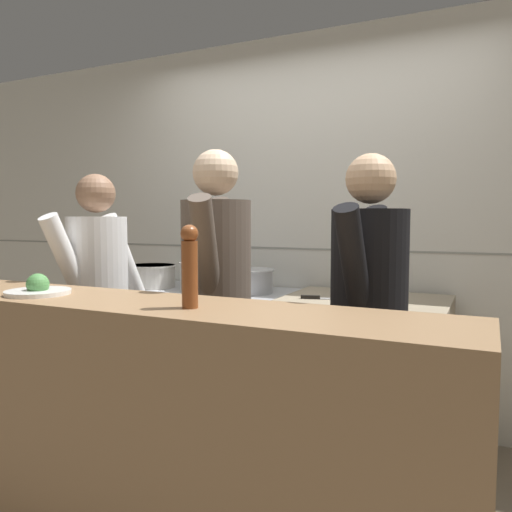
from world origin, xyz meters
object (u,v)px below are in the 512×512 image
stock_pot (152,275)px  mixing_bowl_steel (358,288)px  braising_pot (249,280)px  plated_dish_main (38,289)px  chef_line (368,321)px  oven_range (202,353)px  pepper_mill (190,265)px  chefs_knife (325,298)px  chef_sous (216,302)px  sauce_pot (202,275)px  chef_head_cook (98,303)px

stock_pot → mixing_bowl_steel: bearing=3.3°
braising_pot → plated_dish_main: size_ratio=1.24×
mixing_bowl_steel → chef_line: chef_line is taller
oven_range → mixing_bowl_steel: (1.05, 0.06, 0.50)m
mixing_bowl_steel → pepper_mill: 1.50m
chefs_knife → chef_sous: size_ratio=0.20×
braising_pot → chef_sous: (0.19, -0.76, -0.02)m
plated_dish_main → chef_line: chef_line is taller
mixing_bowl_steel → pepper_mill: size_ratio=0.91×
stock_pot → oven_range: bearing=3.8°
sauce_pot → pepper_mill: (0.81, -1.41, 0.22)m
chefs_knife → pepper_mill: bearing=-94.9°
braising_pot → chef_sous: 0.78m
oven_range → plated_dish_main: (0.07, -1.40, 0.63)m
mixing_bowl_steel → chef_head_cook: (-1.26, -0.82, -0.05)m
plated_dish_main → chef_sous: (0.47, 0.66, -0.12)m
stock_pot → braising_pot: (0.74, 0.05, -0.00)m
sauce_pot → chefs_knife: size_ratio=0.91×
plated_dish_main → oven_range: bearing=92.7°
sauce_pot → plated_dish_main: plated_dish_main is taller
mixing_bowl_steel → chef_line: size_ratio=0.16×
braising_pot → chefs_knife: 0.60m
chef_sous → chefs_knife: bearing=39.3°
mixing_bowl_steel → chefs_knife: bearing=-123.1°
oven_range → braising_pot: size_ratio=3.68×
pepper_mill → chef_sous: chef_sous is taller
plated_dish_main → chef_line: size_ratio=0.16×
sauce_pot → chef_line: chef_line is taller
plated_dish_main → chef_sous: 0.82m
stock_pot → chef_line: chef_line is taller
plated_dish_main → pepper_mill: pepper_mill is taller
mixing_bowl_steel → chefs_knife: mixing_bowl_steel is taller
stock_pot → braising_pot: stock_pot is taller
plated_dish_main → sauce_pot: bearing=92.8°
sauce_pot → braising_pot: bearing=2.4°
oven_range → pepper_mill: 1.78m
chef_sous → chef_line: size_ratio=1.03×
chef_head_cook → mixing_bowl_steel: bearing=39.7°
oven_range → chef_head_cook: bearing=-104.9°
sauce_pot → mixing_bowl_steel: bearing=2.4°
mixing_bowl_steel → chef_line: (0.23, -0.76, -0.03)m
chefs_knife → chef_head_cook: 1.27m
sauce_pot → chef_head_cook: chef_head_cook is taller
chef_head_cook → chef_line: bearing=8.9°
plated_dish_main → chef_sous: size_ratio=0.15×
braising_pot → chef_sous: bearing=-76.0°
oven_range → chef_head_cook: chef_head_cook is taller
plated_dish_main → chef_line: bearing=29.8°
oven_range → chef_line: size_ratio=0.73×
oven_range → pepper_mill: pepper_mill is taller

